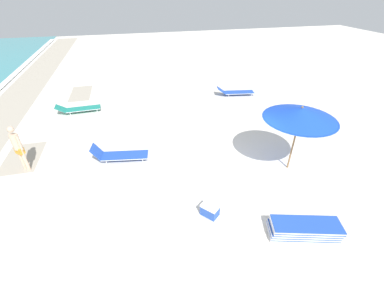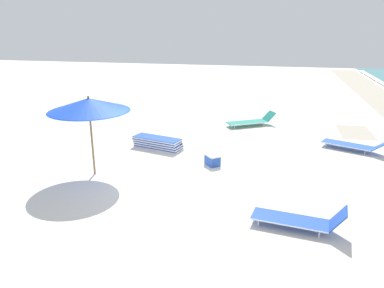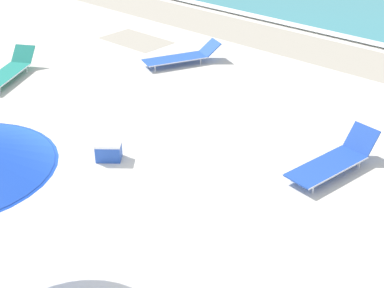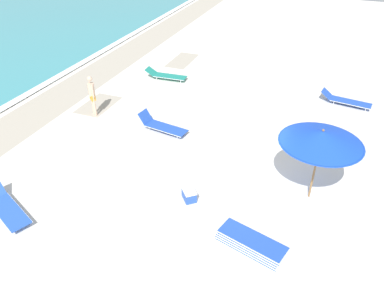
# 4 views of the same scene
# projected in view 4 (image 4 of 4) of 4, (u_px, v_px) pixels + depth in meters

# --- Properties ---
(ground_plane) EXTENTS (60.00, 60.00, 0.16)m
(ground_plane) POSITION_uv_depth(u_px,v_px,m) (235.00, 176.00, 12.70)
(ground_plane) COLOR silver
(beach_umbrella) EXTENTS (2.40, 2.40, 2.44)m
(beach_umbrella) POSITION_uv_depth(u_px,v_px,m) (322.00, 137.00, 10.52)
(beach_umbrella) COLOR olive
(beach_umbrella) RESTS_ON ground_plane
(lounger_stack) EXTENTS (1.11, 1.99, 0.41)m
(lounger_stack) POSITION_uv_depth(u_px,v_px,m) (251.00, 244.00, 9.82)
(lounger_stack) COLOR blue
(lounger_stack) RESTS_ON ground_plane
(sun_lounger_beside_umbrella) EXTENTS (0.93, 2.12, 0.63)m
(sun_lounger_beside_umbrella) POSITION_uv_depth(u_px,v_px,m) (162.00, 126.00, 14.96)
(sun_lounger_beside_umbrella) COLOR blue
(sun_lounger_beside_umbrella) RESTS_ON ground_plane
(sun_lounger_near_water_left) EXTENTS (1.45, 2.24, 0.53)m
(sun_lounger_near_water_left) POSITION_uv_depth(u_px,v_px,m) (6.00, 207.00, 10.98)
(sun_lounger_near_water_left) COLOR blue
(sun_lounger_near_water_left) RESTS_ON ground_plane
(sun_lounger_near_water_right) EXTENTS (0.95, 2.27, 0.50)m
(sun_lounger_near_water_right) POSITION_uv_depth(u_px,v_px,m) (346.00, 100.00, 16.90)
(sun_lounger_near_water_right) COLOR blue
(sun_lounger_near_water_right) RESTS_ON ground_plane
(sun_lounger_mid_beach_solo) EXTENTS (0.71, 2.18, 0.48)m
(sun_lounger_mid_beach_solo) POSITION_uv_depth(u_px,v_px,m) (166.00, 75.00, 19.35)
(sun_lounger_mid_beach_solo) COLOR #1E8475
(sun_lounger_mid_beach_solo) RESTS_ON ground_plane
(beachgoer_wading_adult) EXTENTS (0.33, 0.37, 1.76)m
(beachgoer_wading_adult) POSITION_uv_depth(u_px,v_px,m) (92.00, 93.00, 15.67)
(beachgoer_wading_adult) COLOR beige
(beachgoer_wading_adult) RESTS_ON ground_plane
(cooler_box) EXTENTS (0.61, 0.59, 0.37)m
(cooler_box) POSITION_uv_depth(u_px,v_px,m) (189.00, 194.00, 11.49)
(cooler_box) COLOR blue
(cooler_box) RESTS_ON ground_plane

